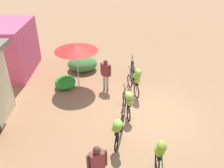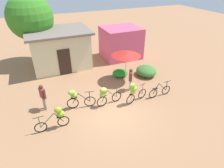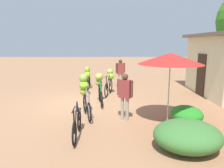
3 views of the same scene
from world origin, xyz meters
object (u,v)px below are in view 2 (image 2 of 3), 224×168
(building_low, at_px, (60,48))
(bicycle_center_loaded, at_px, (106,94))
(bicycle_rightmost, at_px, (160,91))
(person_bystander, at_px, (131,77))
(person_vendor, at_px, (43,95))
(bicycle_near_pile, at_px, (76,97))
(market_umbrella, at_px, (126,53))
(bicycle_leftmost, at_px, (57,116))
(bicycle_by_shop, at_px, (134,91))
(tree_behind_building, at_px, (30,17))
(shop_pink, at_px, (121,43))

(building_low, distance_m, bicycle_center_loaded, 6.68)
(bicycle_rightmost, relative_size, person_bystander, 1.03)
(bicycle_center_loaded, height_order, person_vendor, person_vendor)
(building_low, distance_m, person_vendor, 5.84)
(bicycle_center_loaded, xyz_separation_m, bicycle_rightmost, (3.46, -0.44, -0.41))
(bicycle_near_pile, bearing_deg, bicycle_center_loaded, -14.88)
(bicycle_rightmost, bearing_deg, person_bystander, 134.55)
(market_umbrella, height_order, bicycle_leftmost, market_umbrella)
(bicycle_by_shop, bearing_deg, market_umbrella, 73.57)
(tree_behind_building, height_order, bicycle_rightmost, tree_behind_building)
(bicycle_leftmost, distance_m, bicycle_by_shop, 4.49)
(bicycle_near_pile, bearing_deg, person_vendor, 160.53)
(bicycle_center_loaded, distance_m, bicycle_by_shop, 1.67)
(building_low, relative_size, bicycle_leftmost, 2.83)
(bicycle_leftmost, bearing_deg, building_low, 78.23)
(building_low, distance_m, bicycle_near_pile, 6.13)
(market_umbrella, bearing_deg, bicycle_center_loaded, -136.55)
(bicycle_near_pile, height_order, bicycle_center_loaded, bicycle_center_loaded)
(market_umbrella, bearing_deg, person_bystander, -102.94)
(bicycle_center_loaded, bearing_deg, person_bystander, 24.03)
(market_umbrella, height_order, bicycle_by_shop, market_umbrella)
(shop_pink, height_order, person_bystander, shop_pink)
(market_umbrella, xyz_separation_m, bicycle_near_pile, (-4.00, -1.86, -1.31))
(market_umbrella, height_order, person_bystander, market_umbrella)
(shop_pink, xyz_separation_m, bicycle_leftmost, (-6.84, -7.15, -0.60))
(bicycle_leftmost, bearing_deg, bicycle_rightmost, 3.19)
(shop_pink, height_order, bicycle_leftmost, shop_pink)
(bicycle_by_shop, distance_m, person_bystander, 1.46)
(building_low, xyz_separation_m, bicycle_near_pile, (-0.25, -6.08, -0.76))
(bicycle_center_loaded, distance_m, person_vendor, 3.46)
(bicycle_by_shop, height_order, person_vendor, person_vendor)
(tree_behind_building, xyz_separation_m, bicycle_leftmost, (0.16, -8.83, -3.00))
(bicycle_center_loaded, height_order, person_bystander, person_bystander)
(market_umbrella, bearing_deg, tree_behind_building, 133.34)
(building_low, xyz_separation_m, person_vendor, (-1.95, -5.48, -0.52))
(bicycle_leftmost, height_order, person_bystander, person_bystander)
(building_low, height_order, bicycle_near_pile, building_low)
(bicycle_near_pile, height_order, person_bystander, person_bystander)
(bicycle_leftmost, distance_m, bicycle_near_pile, 1.76)
(shop_pink, xyz_separation_m, market_umbrella, (-1.56, -4.07, 0.72))
(bicycle_near_pile, bearing_deg, bicycle_by_shop, -15.00)
(building_low, distance_m, shop_pink, 5.32)
(shop_pink, bearing_deg, bicycle_leftmost, -133.74)
(bicycle_near_pile, relative_size, person_bystander, 1.05)
(market_umbrella, distance_m, person_vendor, 5.94)
(bicycle_by_shop, bearing_deg, bicycle_leftmost, -175.43)
(shop_pink, bearing_deg, bicycle_rightmost, -94.36)
(bicycle_center_loaded, xyz_separation_m, person_bystander, (2.10, 0.94, 0.19))
(bicycle_near_pile, xyz_separation_m, person_vendor, (-1.71, 0.60, 0.23))
(building_low, height_order, bicycle_leftmost, building_low)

